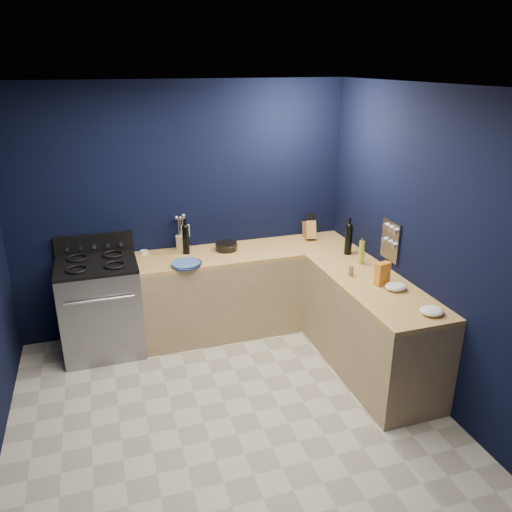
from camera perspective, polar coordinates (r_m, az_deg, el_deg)
name	(u,v)px	position (r m, az deg, el deg)	size (l,w,h in m)	color
floor	(230,418)	(4.40, -2.98, -17.84)	(3.50, 3.50, 0.02)	#B4B09D
ceiling	(222,85)	(3.42, -3.85, 18.69)	(3.50, 3.50, 0.02)	silver
wall_back	(184,210)	(5.34, -8.17, 5.16)	(3.50, 0.02, 2.60)	black
wall_right	(430,248)	(4.45, 19.11, 0.89)	(0.02, 3.50, 2.60)	black
wall_front	(331,428)	(2.29, 8.51, -18.65)	(3.50, 0.02, 2.60)	black
cab_back	(248,291)	(5.48, -0.90, -3.94)	(2.30, 0.63, 0.86)	tan
top_back	(248,252)	(5.30, -0.92, 0.47)	(2.30, 0.63, 0.04)	olive
cab_right	(370,329)	(4.85, 12.77, -8.06)	(0.63, 1.67, 0.86)	tan
top_right	(374,285)	(4.65, 13.21, -3.21)	(0.63, 1.67, 0.04)	olive
gas_range	(101,309)	(5.26, -17.08, -5.70)	(0.76, 0.66, 0.92)	gray
oven_door	(103,324)	(4.98, -16.95, -7.38)	(0.59, 0.02, 0.42)	black
cooktop	(96,264)	(5.07, -17.65, -0.90)	(0.76, 0.66, 0.03)	black
backguard	(94,244)	(5.32, -17.84, 1.31)	(0.76, 0.06, 0.20)	black
spice_panel	(391,241)	(4.90, 14.98, 1.68)	(0.02, 0.28, 0.38)	gray
wall_outlet	(185,231)	(5.39, -8.01, 2.85)	(0.09, 0.02, 0.13)	white
plate_stack	(186,264)	(4.93, -7.93, -0.92)	(0.28, 0.28, 0.04)	#2D418F
ramekin	(144,252)	(5.32, -12.54, 0.44)	(0.08, 0.08, 0.03)	white
utensil_crock	(182,242)	(5.35, -8.40, 1.53)	(0.12, 0.12, 0.15)	beige
wine_bottle_back	(186,240)	(5.21, -7.94, 1.80)	(0.07, 0.07, 0.29)	black
lemon_basket	(226,246)	(5.29, -3.37, 1.10)	(0.22, 0.22, 0.09)	black
knife_block	(309,230)	(5.65, 6.04, 2.97)	(0.11, 0.18, 0.20)	olive
wine_bottle_right	(349,240)	(5.23, 10.42, 1.81)	(0.08, 0.08, 0.31)	black
oil_bottle	(361,252)	(5.01, 11.84, 0.39)	(0.05, 0.05, 0.23)	#9AAA31
spice_jar_near	(351,271)	(4.73, 10.70, -1.66)	(0.04, 0.04, 0.09)	olive
spice_jar_far	(378,269)	(4.83, 13.65, -1.49)	(0.04, 0.04, 0.09)	olive
crouton_bag	(382,274)	(4.59, 14.10, -1.97)	(0.14, 0.07, 0.21)	red
towel_front	(396,286)	(4.54, 15.54, -3.33)	(0.19, 0.16, 0.07)	white
towel_end	(432,311)	(4.20, 19.26, -5.89)	(0.19, 0.17, 0.06)	white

